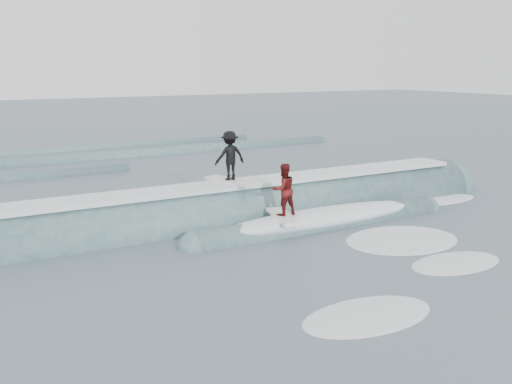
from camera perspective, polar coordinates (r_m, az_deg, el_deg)
ground at (r=16.65m, az=3.75°, el=-5.12°), size 160.00×160.00×0.00m
breaking_wave at (r=19.15m, az=-0.57°, el=-2.61°), size 21.68×3.98×2.40m
surfer_black at (r=18.65m, az=-2.63°, el=3.41°), size 1.05×2.07×1.70m
surfer_red at (r=17.27m, az=2.77°, el=-0.10°), size 1.03×2.07×1.69m
whitewater at (r=17.34m, az=16.00°, el=-4.87°), size 12.03×8.49×0.10m
far_swells at (r=31.88m, az=-18.18°, el=2.80°), size 36.68×8.65×0.80m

